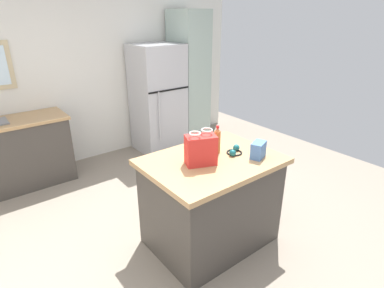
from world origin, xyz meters
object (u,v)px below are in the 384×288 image
(tall_cabinet, at_px, (189,79))
(bottle, at_px, (218,141))
(small_box, at_px, (258,150))
(kitchen_island, at_px, (211,201))
(refrigerator, at_px, (158,99))
(ear_defenders, at_px, (234,151))
(shopping_bag, at_px, (201,150))

(tall_cabinet, height_order, bottle, tall_cabinet)
(tall_cabinet, xyz_separation_m, small_box, (-1.16, -2.57, -0.12))
(bottle, bearing_deg, tall_cabinet, 58.56)
(small_box, bearing_deg, kitchen_island, 146.89)
(kitchen_island, distance_m, refrigerator, 2.53)
(kitchen_island, xyz_separation_m, refrigerator, (0.88, 2.34, 0.40))
(small_box, distance_m, bottle, 0.39)
(refrigerator, bearing_deg, ear_defenders, -104.82)
(ear_defenders, bearing_deg, refrigerator, 75.18)
(bottle, bearing_deg, shopping_bag, -162.85)
(refrigerator, distance_m, shopping_bag, 2.57)
(refrigerator, xyz_separation_m, tall_cabinet, (0.63, 0.00, 0.25))
(tall_cabinet, bearing_deg, kitchen_island, -122.94)
(kitchen_island, bearing_deg, bottle, 29.43)
(bottle, bearing_deg, kitchen_island, -150.57)
(kitchen_island, bearing_deg, ear_defenders, -7.62)
(refrigerator, relative_size, bottle, 6.29)
(kitchen_island, height_order, refrigerator, refrigerator)
(tall_cabinet, bearing_deg, shopping_bag, -125.25)
(shopping_bag, relative_size, ear_defenders, 1.53)
(small_box, bearing_deg, bottle, 126.45)
(refrigerator, bearing_deg, kitchen_island, -110.66)
(tall_cabinet, relative_size, small_box, 13.58)
(ear_defenders, bearing_deg, small_box, -62.35)
(tall_cabinet, bearing_deg, small_box, -114.21)
(kitchen_island, xyz_separation_m, small_box, (0.36, -0.23, 0.53))
(kitchen_island, distance_m, small_box, 0.68)
(refrigerator, height_order, shopping_bag, refrigerator)
(shopping_bag, distance_m, small_box, 0.55)
(refrigerator, xyz_separation_m, shopping_bag, (-1.03, -2.35, 0.19))
(bottle, relative_size, ear_defenders, 1.34)
(ear_defenders, bearing_deg, tall_cabinet, 62.00)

